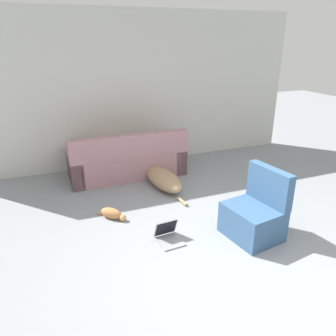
{
  "coord_description": "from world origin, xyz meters",
  "views": [
    {
      "loc": [
        -1.73,
        -2.31,
        2.3
      ],
      "look_at": [
        -0.17,
        1.67,
        0.6
      ],
      "focal_mm": 35.0,
      "sensor_mm": 36.0,
      "label": 1
    }
  ],
  "objects_px": {
    "dog": "(160,176)",
    "cat": "(112,214)",
    "side_chair": "(255,215)",
    "couch": "(127,160)",
    "book_cream": "(275,202)",
    "laptop_open": "(168,234)"
  },
  "relations": [
    {
      "from": "couch",
      "to": "cat",
      "type": "distance_m",
      "value": 1.54
    },
    {
      "from": "couch",
      "to": "side_chair",
      "type": "relative_size",
      "value": 2.31
    },
    {
      "from": "dog",
      "to": "book_cream",
      "type": "bearing_deg",
      "value": -137.5
    },
    {
      "from": "couch",
      "to": "side_chair",
      "type": "distance_m",
      "value": 2.64
    },
    {
      "from": "dog",
      "to": "book_cream",
      "type": "xyz_separation_m",
      "value": [
        1.38,
        -1.25,
        -0.13
      ]
    },
    {
      "from": "book_cream",
      "to": "cat",
      "type": "bearing_deg",
      "value": 169.65
    },
    {
      "from": "dog",
      "to": "side_chair",
      "type": "xyz_separation_m",
      "value": [
        0.55,
        -1.87,
        0.15
      ]
    },
    {
      "from": "side_chair",
      "to": "laptop_open",
      "type": "bearing_deg",
      "value": -114.91
    },
    {
      "from": "dog",
      "to": "cat",
      "type": "xyz_separation_m",
      "value": [
        -1.0,
        -0.82,
        -0.07
      ]
    },
    {
      "from": "book_cream",
      "to": "side_chair",
      "type": "relative_size",
      "value": 0.3
    },
    {
      "from": "couch",
      "to": "book_cream",
      "type": "relative_size",
      "value": 7.75
    },
    {
      "from": "side_chair",
      "to": "couch",
      "type": "bearing_deg",
      "value": -167.37
    },
    {
      "from": "couch",
      "to": "dog",
      "type": "xyz_separation_m",
      "value": [
        0.41,
        -0.59,
        -0.14
      ]
    },
    {
      "from": "laptop_open",
      "to": "side_chair",
      "type": "xyz_separation_m",
      "value": [
        1.03,
        -0.3,
        0.21
      ]
    },
    {
      "from": "book_cream",
      "to": "side_chair",
      "type": "xyz_separation_m",
      "value": [
        -0.82,
        -0.61,
        0.28
      ]
    },
    {
      "from": "dog",
      "to": "side_chair",
      "type": "height_order",
      "value": "side_chair"
    },
    {
      "from": "book_cream",
      "to": "laptop_open",
      "type": "bearing_deg",
      "value": -170.33
    },
    {
      "from": "laptop_open",
      "to": "couch",
      "type": "bearing_deg",
      "value": 84.39
    },
    {
      "from": "dog",
      "to": "book_cream",
      "type": "relative_size",
      "value": 5.99
    },
    {
      "from": "cat",
      "to": "side_chair",
      "type": "height_order",
      "value": "side_chair"
    },
    {
      "from": "couch",
      "to": "cat",
      "type": "xyz_separation_m",
      "value": [
        -0.59,
        -1.41,
        -0.21
      ]
    },
    {
      "from": "couch",
      "to": "book_cream",
      "type": "distance_m",
      "value": 2.59
    }
  ]
}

